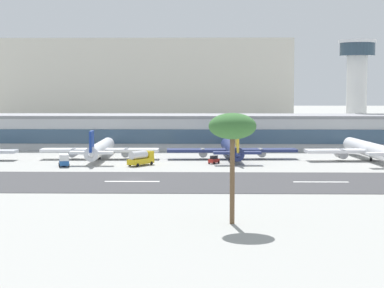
% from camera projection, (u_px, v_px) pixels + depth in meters
% --- Properties ---
extents(ground_plane, '(1400.00, 1400.00, 0.00)m').
position_uv_depth(ground_plane, '(134.00, 179.00, 161.89)').
color(ground_plane, '#9E9E99').
extents(runway_strip, '(800.00, 35.60, 0.08)m').
position_uv_depth(runway_strip, '(131.00, 182.00, 156.96)').
color(runway_strip, '#38383A').
rests_on(runway_strip, ground_plane).
extents(runway_centreline_dash_4, '(12.00, 1.20, 0.01)m').
position_uv_depth(runway_centreline_dash_4, '(132.00, 181.00, 156.96)').
color(runway_centreline_dash_4, white).
rests_on(runway_centreline_dash_4, runway_strip).
extents(runway_centreline_dash_5, '(12.00, 1.20, 0.01)m').
position_uv_depth(runway_centreline_dash_5, '(321.00, 182.00, 156.06)').
color(runway_centreline_dash_5, white).
rests_on(runway_centreline_dash_5, runway_strip).
extents(terminal_building, '(185.73, 25.13, 11.39)m').
position_uv_depth(terminal_building, '(176.00, 131.00, 246.81)').
color(terminal_building, '#B7BABC').
rests_on(terminal_building, ground_plane).
extents(control_tower, '(14.20, 14.20, 38.58)m').
position_uv_depth(control_tower, '(357.00, 81.00, 271.07)').
color(control_tower, silver).
rests_on(control_tower, ground_plane).
extents(distant_hotel_block, '(147.91, 36.33, 44.44)m').
position_uv_depth(distant_hotel_block, '(142.00, 85.00, 361.67)').
color(distant_hotel_block, beige).
rests_on(distant_hotel_block, ground_plane).
extents(airliner_navy_tail_gate_1, '(33.92, 43.84, 9.15)m').
position_uv_depth(airliner_navy_tail_gate_1, '(100.00, 149.00, 206.36)').
color(airliner_navy_tail_gate_1, white).
rests_on(airliner_navy_tail_gate_1, ground_plane).
extents(airliner_gold_tail_gate_2, '(37.69, 42.38, 8.84)m').
position_uv_depth(airliner_gold_tail_gate_2, '(232.00, 150.00, 206.72)').
color(airliner_gold_tail_gate_2, navy).
rests_on(airliner_gold_tail_gate_2, ground_plane).
extents(airliner_red_tail_gate_3, '(36.91, 46.55, 9.72)m').
position_uv_depth(airliner_red_tail_gate_3, '(371.00, 150.00, 201.82)').
color(airliner_red_tail_gate_3, white).
rests_on(airliner_red_tail_gate_3, ground_plane).
extents(service_baggage_tug_0, '(3.18, 3.53, 2.20)m').
position_uv_depth(service_baggage_tug_0, '(214.00, 160.00, 194.77)').
color(service_baggage_tug_0, '#B2231E').
rests_on(service_baggage_tug_0, ground_plane).
extents(service_fuel_truck_1, '(6.80, 8.55, 3.95)m').
position_uv_depth(service_fuel_truck_1, '(141.00, 158.00, 189.98)').
color(service_fuel_truck_1, gold).
rests_on(service_fuel_truck_1, ground_plane).
extents(service_box_truck_2, '(3.79, 6.39, 3.25)m').
position_uv_depth(service_box_truck_2, '(64.00, 160.00, 187.79)').
color(service_box_truck_2, '#23569E').
rests_on(service_box_truck_2, ground_plane).
extents(palm_tree_0, '(7.14, 7.14, 16.69)m').
position_uv_depth(palm_tree_0, '(232.00, 128.00, 107.12)').
color(palm_tree_0, brown).
rests_on(palm_tree_0, ground_plane).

